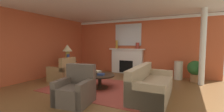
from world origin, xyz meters
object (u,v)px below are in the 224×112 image
object	(u,v)px
vase_on_side_table	(68,58)
potted_plant	(195,69)
coffee_table	(100,78)
side_table	(68,68)
vase_tall_corner	(178,70)
sofa	(151,86)
armchair_near_window	(62,73)
mantel_mirror	(128,35)
fireplace	(127,62)
vase_mantel_left	(117,44)
table_lamp	(67,50)
armchair_facing_fireplace	(76,91)
vase_mantel_right	(137,46)

from	to	relation	value
vase_on_side_table	potted_plant	bearing A→B (deg)	18.30
coffee_table	potted_plant	distance (m)	3.72
side_table	vase_tall_corner	world-z (taller)	vase_tall_corner
sofa	armchair_near_window	xyz separation A→B (m)	(-3.53, 0.20, 0.01)
sofa	potted_plant	distance (m)	2.68
mantel_mirror	potted_plant	xyz separation A→B (m)	(3.00, -0.60, -1.44)
mantel_mirror	vase_on_side_table	bearing A→B (deg)	-130.82
fireplace	coffee_table	size ratio (longest dim) A/B	1.80
vase_mantel_left	vase_tall_corner	distance (m)	3.15
sofa	table_lamp	world-z (taller)	table_lamp
armchair_near_window	table_lamp	world-z (taller)	table_lamp
armchair_near_window	sofa	bearing A→B (deg)	-3.31
side_table	potted_plant	world-z (taller)	potted_plant
armchair_facing_fireplace	potted_plant	size ratio (longest dim) A/B	1.14
coffee_table	side_table	world-z (taller)	side_table
fireplace	mantel_mirror	world-z (taller)	mantel_mirror
side_table	vase_on_side_table	xyz separation A→B (m)	(0.15, -0.12, 0.47)
armchair_near_window	vase_mantel_left	bearing A→B (deg)	65.98
table_lamp	vase_mantel_right	world-z (taller)	vase_mantel_right
sofa	side_table	size ratio (longest dim) A/B	3.00
side_table	table_lamp	size ratio (longest dim) A/B	0.93
mantel_mirror	vase_mantel_left	bearing A→B (deg)	-162.82
side_table	table_lamp	world-z (taller)	table_lamp
mantel_mirror	armchair_facing_fireplace	xyz separation A→B (m)	(0.23, -4.31, -1.63)
sofa	coffee_table	bearing A→B (deg)	178.07
potted_plant	vase_mantel_right	bearing A→B (deg)	170.12
mantel_mirror	armchair_facing_fireplace	distance (m)	4.61
side_table	vase_mantel_left	size ratio (longest dim) A/B	1.69
fireplace	table_lamp	xyz separation A→B (m)	(-2.07, -1.98, 0.64)
vase_tall_corner	vase_mantel_right	bearing A→B (deg)	172.30
armchair_near_window	coffee_table	bearing A→B (deg)	-4.60
mantel_mirror	potted_plant	distance (m)	3.38
fireplace	potted_plant	bearing A→B (deg)	-9.02
vase_mantel_right	vase_on_side_table	distance (m)	3.25
fireplace	coffee_table	xyz separation A→B (m)	(0.10, -2.81, -0.25)
mantel_mirror	side_table	xyz separation A→B (m)	(-2.07, -2.10, -1.53)
fireplace	vase_mantel_left	bearing A→B (deg)	-174.84
armchair_near_window	coffee_table	distance (m)	1.82
vase_on_side_table	table_lamp	bearing A→B (deg)	141.34
armchair_facing_fireplace	potted_plant	bearing A→B (deg)	53.32
fireplace	coffee_table	distance (m)	2.83
vase_mantel_left	vase_tall_corner	bearing A→B (deg)	-4.85
fireplace	vase_tall_corner	xyz separation A→B (m)	(2.40, -0.30, -0.21)
table_lamp	vase_mantel_left	xyz separation A→B (m)	(1.52, 1.93, 0.23)
vase_mantel_left	potted_plant	bearing A→B (deg)	-6.85
sofa	table_lamp	size ratio (longest dim) A/B	2.80
sofa	armchair_facing_fireplace	size ratio (longest dim) A/B	2.21
armchair_facing_fireplace	mantel_mirror	bearing A→B (deg)	93.10
side_table	vase_on_side_table	size ratio (longest dim) A/B	2.11
armchair_near_window	side_table	xyz separation A→B (m)	(-0.35, 0.68, 0.09)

